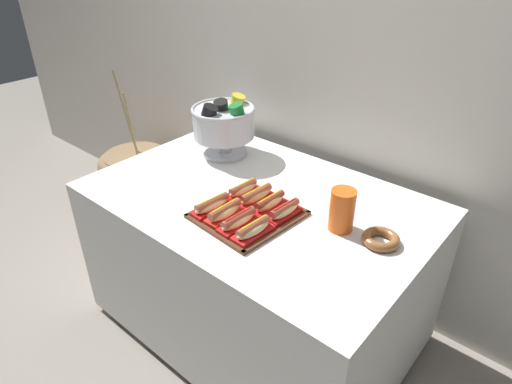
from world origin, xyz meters
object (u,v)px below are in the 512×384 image
Objects in this scene: hot_dog_6 at (270,203)px; cup_stack at (342,210)px; buffet_table at (257,263)px; punch_bowl at (224,123)px; hot_dog_4 at (243,190)px; donut at (381,239)px; serving_tray at (248,215)px; floor_vase at (140,188)px; hot_dog_0 at (212,205)px; hot_dog_1 at (225,213)px; hot_dog_5 at (256,196)px; hot_dog_2 at (239,221)px; hot_dog_7 at (284,211)px; hot_dog_3 at (253,230)px.

cup_stack reaches higher than hot_dog_6.
punch_bowl is (-0.38, 0.20, 0.51)m from buffet_table.
buffet_table is 8.70× the size of hot_dog_6.
hot_dog_4 reaches higher than donut.
serving_tray is at bearing -159.59° from donut.
cup_stack is 0.17m from donut.
hot_dog_4 reaches higher than serving_tray.
floor_vase is 5.61× the size of hot_dog_0.
hot_dog_0 is 0.59× the size of punch_bowl.
floor_vase is 6.14× the size of hot_dog_1.
hot_dog_6 is at bearing 60.97° from hot_dog_1.
floor_vase is 5.56× the size of hot_dog_5.
donut is at bearing 12.56° from hot_dog_6.
hot_dog_1 is at bearing -19.75° from floor_vase.
floor_vase reaches higher than hot_dog_2.
hot_dog_5 is at bearing 85.42° from hot_dog_1.
cup_stack is (0.36, 0.24, 0.04)m from hot_dog_1.
hot_dog_0 is at bearing -119.03° from hot_dog_5.
punch_bowl is (-0.34, 0.25, 0.13)m from hot_dog_4.
hot_dog_2 reaches higher than buffet_table.
hot_dog_6 reaches higher than hot_dog_7.
punch_bowl reaches higher than serving_tray.
buffet_table is at bearing 127.25° from hot_dog_3.
punch_bowl is 0.78m from cup_stack.
punch_bowl reaches higher than hot_dog_7.
hot_dog_7 is (0.15, -0.01, -0.00)m from hot_dog_5.
serving_tray is 2.40× the size of hot_dog_1.
donut is (0.35, 0.10, -0.02)m from hot_dog_7.
hot_dog_7 reaches higher than hot_dog_3.
hot_dog_5 is at bearing -4.58° from hot_dog_4.
punch_bowl is (-0.55, 0.43, 0.13)m from hot_dog_3.
hot_dog_0 reaches higher than serving_tray.
buffet_table is 0.67m from punch_bowl.
serving_tray is at bearing -119.03° from hot_dog_6.
hot_dog_1 is at bearing -146.37° from cup_stack.
buffet_table is at bearing 113.74° from hot_dog_2.
donut is at bearing 5.81° from cup_stack.
hot_dog_3 is at bearing -40.84° from serving_tray.
serving_tray is at bearing -153.21° from cup_stack.
buffet_table is at bearing -28.20° from punch_bowl.
donut reaches higher than buffet_table.
hot_dog_3 is (0.17, -0.23, 0.38)m from buffet_table.
hot_dog_0 is (1.14, -0.43, 0.55)m from floor_vase.
buffet_table is 0.39m from hot_dog_5.
hot_dog_5 is at bearing -12.46° from floor_vase.
cup_stack is at bearing 11.91° from hot_dog_5.
serving_tray is 0.14m from hot_dog_4.
floor_vase is at bearing 169.42° from buffet_table.
floor_vase is 6.15× the size of hot_dog_6.
serving_tray is 2.47× the size of hot_dog_4.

